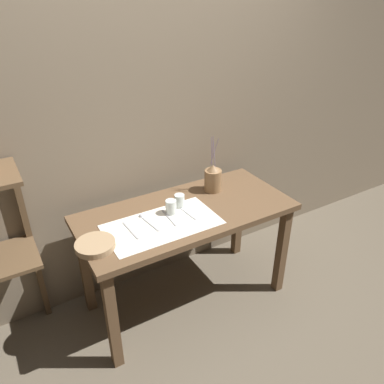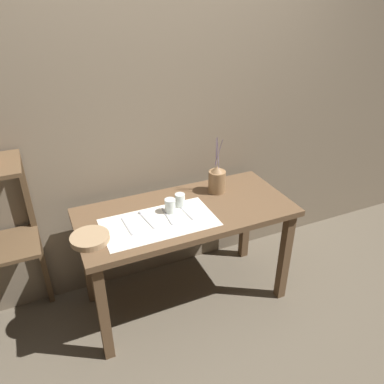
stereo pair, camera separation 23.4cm
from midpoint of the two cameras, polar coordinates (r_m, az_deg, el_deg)
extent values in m
plane|color=brown|center=(2.85, -3.22, -15.76)|extent=(12.00, 12.00, 0.00)
cube|color=#7A6B56|center=(2.56, -8.53, 10.25)|extent=(7.00, 0.06, 2.40)
cube|color=brown|center=(2.40, -3.69, -3.26)|extent=(1.38, 0.64, 0.04)
cube|color=brown|center=(2.29, -15.12, -18.55)|extent=(0.06, 0.06, 0.71)
cube|color=brown|center=(2.74, 11.13, -8.79)|extent=(0.06, 0.06, 0.71)
cube|color=brown|center=(2.67, -18.47, -11.02)|extent=(0.06, 0.06, 0.71)
cube|color=brown|center=(3.07, 4.82, -3.77)|extent=(0.06, 0.06, 0.71)
cube|color=brown|center=(2.61, -25.69, -7.33)|extent=(0.04, 0.04, 1.17)
cube|color=silver|center=(2.26, -7.52, -5.01)|extent=(0.68, 0.37, 0.00)
cylinder|color=olive|center=(2.58, 0.61, 1.71)|extent=(0.12, 0.12, 0.15)
cone|color=olive|center=(2.54, 0.62, 3.64)|extent=(0.09, 0.09, 0.04)
cylinder|color=slate|center=(2.50, 0.34, 6.18)|extent=(0.01, 0.03, 0.19)
cylinder|color=slate|center=(2.50, 0.45, 6.38)|extent=(0.02, 0.04, 0.21)
cylinder|color=slate|center=(2.49, 0.75, 6.14)|extent=(0.03, 0.05, 0.19)
cylinder|color=slate|center=(2.47, 0.69, 5.77)|extent=(0.01, 0.04, 0.18)
cylinder|color=#9E7F5B|center=(2.15, -17.63, -7.83)|extent=(0.22, 0.22, 0.04)
cylinder|color=silver|center=(2.34, -6.09, -2.36)|extent=(0.07, 0.07, 0.09)
cylinder|color=silver|center=(2.40, -4.71, -1.42)|extent=(0.07, 0.07, 0.09)
cube|color=#A8A8AD|center=(2.24, -12.38, -5.81)|extent=(0.02, 0.20, 0.00)
cube|color=#A8A8AD|center=(2.28, -9.42, -4.84)|extent=(0.04, 0.20, 0.00)
sphere|color=#A8A8AD|center=(2.35, -10.66, -3.69)|extent=(0.02, 0.02, 0.02)
cube|color=#A8A8AD|center=(2.31, -6.43, -4.01)|extent=(0.02, 0.20, 0.00)
cube|color=#A8A8AD|center=(2.36, -3.69, -3.21)|extent=(0.03, 0.20, 0.00)
camera|label=1|loc=(0.12, -92.86, -1.57)|focal=35.00mm
camera|label=2|loc=(0.12, 87.14, 1.57)|focal=35.00mm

